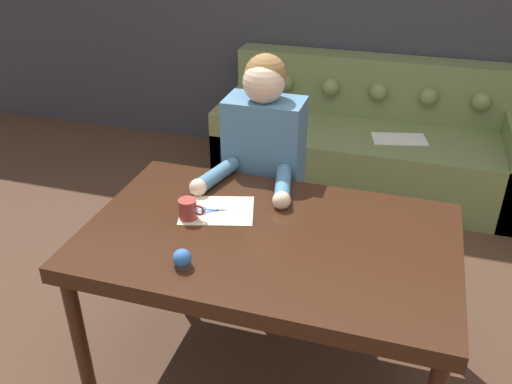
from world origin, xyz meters
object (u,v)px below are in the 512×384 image
object	(u,v)px
mug	(188,209)
couch	(371,144)
dining_table	(269,247)
pin_cushion	(182,259)
person	(264,179)
scissors	(213,211)

from	to	relation	value
mug	couch	bearing A→B (deg)	73.16
dining_table	pin_cushion	distance (m)	0.40
pin_cushion	dining_table	bearing A→B (deg)	50.61
person	scissors	size ratio (longest dim) A/B	5.64
person	mug	world-z (taller)	person
dining_table	mug	bearing A→B (deg)	178.48
dining_table	scissors	bearing A→B (deg)	161.25
couch	pin_cushion	size ratio (longest dim) A/B	29.71
couch	scissors	size ratio (longest dim) A/B	9.42
person	pin_cushion	bearing A→B (deg)	-93.19
scissors	mug	size ratio (longest dim) A/B	1.99
person	dining_table	bearing A→B (deg)	-71.66
couch	pin_cushion	bearing A→B (deg)	-102.02
couch	pin_cushion	world-z (taller)	couch
couch	mug	size ratio (longest dim) A/B	18.80
dining_table	scissors	xyz separation A→B (m)	(-0.27, 0.09, 0.07)
mug	pin_cushion	world-z (taller)	mug
couch	person	xyz separation A→B (m)	(-0.42, -1.34, 0.33)
couch	scissors	xyz separation A→B (m)	(-0.50, -1.83, 0.42)
couch	scissors	bearing A→B (deg)	-105.35
dining_table	couch	world-z (taller)	couch
dining_table	couch	size ratio (longest dim) A/B	0.70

